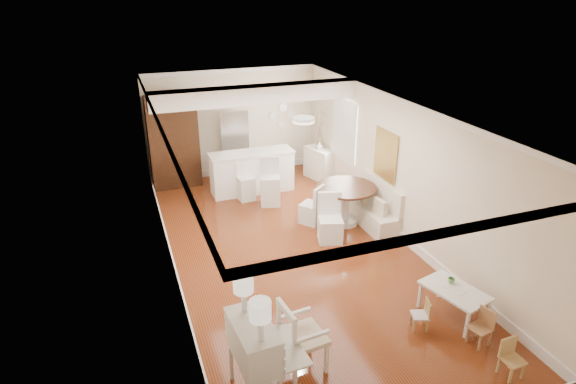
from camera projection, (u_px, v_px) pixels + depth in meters
room at (288, 149)px, 8.82m from camera, size 9.00×9.04×2.82m
secretary_bureau at (254, 361)px, 5.85m from camera, size 0.94×0.96×1.13m
gustavian_armchair at (303, 335)px, 6.34m from camera, size 0.66×0.66×1.04m
kids_table at (453, 303)px, 7.44m from camera, size 0.82×1.10×0.49m
kids_chair_a at (480, 328)px, 6.85m from camera, size 0.32×0.32×0.56m
kids_chair_b at (420, 315)px, 7.16m from camera, size 0.31×0.31×0.50m
kids_chair_c at (513, 359)px, 6.28m from camera, size 0.27×0.27×0.55m
banquette at (372, 204)px, 10.18m from camera, size 0.52×1.60×0.98m
dining_table at (345, 205)px, 10.27m from camera, size 1.58×1.58×0.86m
slip_chair_near at (330, 219)px, 9.55m from camera, size 0.58×0.59×0.98m
slip_chair_far at (311, 204)px, 10.29m from camera, size 0.59×0.59×0.87m
breakfast_counter at (252, 172)px, 11.81m from camera, size 2.05×0.65×1.03m
bar_stool_left at (246, 182)px, 11.38m from camera, size 0.40×0.40×0.91m
bar_stool_right at (270, 182)px, 11.10m from camera, size 0.54×0.54×1.11m
pantry_cabinet at (173, 142)px, 11.96m from camera, size 1.20×0.60×2.30m
fridge at (248, 144)px, 12.63m from camera, size 0.75×0.65×1.80m
sideboard at (319, 164)px, 12.64m from camera, size 0.62×0.94×0.83m
pencil_cup at (451, 280)px, 7.49m from camera, size 0.13×0.13×0.09m
branch_vase at (319, 146)px, 12.45m from camera, size 0.21×0.21×0.17m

